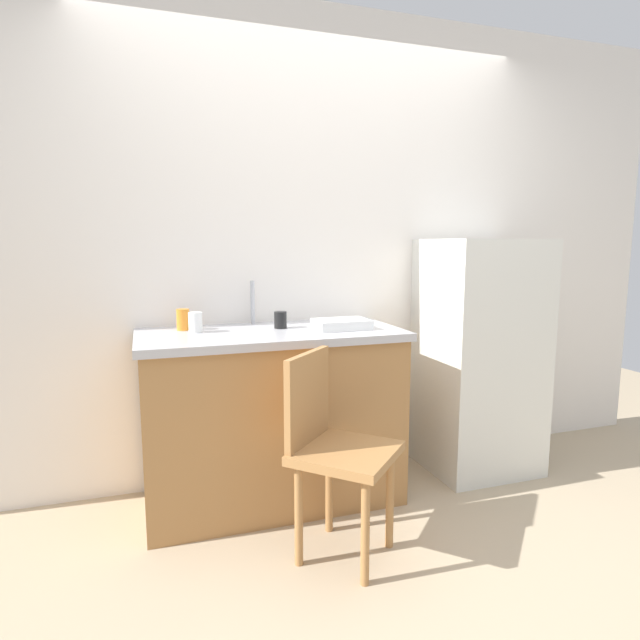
{
  "coord_description": "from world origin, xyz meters",
  "views": [
    {
      "loc": [
        -0.95,
        -1.96,
        1.36
      ],
      "look_at": [
        -0.08,
        0.6,
        0.96
      ],
      "focal_mm": 29.66,
      "sensor_mm": 36.0,
      "label": 1
    }
  ],
  "objects_px": {
    "refrigerator": "(479,356)",
    "cup_black": "(280,320)",
    "chair": "(333,444)",
    "dish_tray": "(341,324)",
    "cup_white": "(195,322)",
    "cup_orange": "(183,320)"
  },
  "relations": [
    {
      "from": "dish_tray",
      "to": "refrigerator",
      "type": "bearing_deg",
      "value": 5.05
    },
    {
      "from": "cup_orange",
      "to": "chair",
      "type": "bearing_deg",
      "value": -52.67
    },
    {
      "from": "cup_black",
      "to": "cup_orange",
      "type": "xyz_separation_m",
      "value": [
        -0.49,
        0.1,
        0.01
      ]
    },
    {
      "from": "dish_tray",
      "to": "cup_white",
      "type": "height_order",
      "value": "cup_white"
    },
    {
      "from": "dish_tray",
      "to": "cup_black",
      "type": "height_order",
      "value": "cup_black"
    },
    {
      "from": "chair",
      "to": "dish_tray",
      "type": "bearing_deg",
      "value": 20.63
    },
    {
      "from": "cup_orange",
      "to": "refrigerator",
      "type": "bearing_deg",
      "value": -4.88
    },
    {
      "from": "refrigerator",
      "to": "cup_white",
      "type": "xyz_separation_m",
      "value": [
        -1.65,
        0.05,
        0.27
      ]
    },
    {
      "from": "refrigerator",
      "to": "dish_tray",
      "type": "distance_m",
      "value": 0.95
    },
    {
      "from": "cup_black",
      "to": "refrigerator",
      "type": "bearing_deg",
      "value": -2.01
    },
    {
      "from": "refrigerator",
      "to": "chair",
      "type": "xyz_separation_m",
      "value": [
        -1.14,
        -0.59,
        -0.19
      ]
    },
    {
      "from": "refrigerator",
      "to": "dish_tray",
      "type": "bearing_deg",
      "value": -174.95
    },
    {
      "from": "cup_orange",
      "to": "cup_white",
      "type": "bearing_deg",
      "value": -60.82
    },
    {
      "from": "dish_tray",
      "to": "cup_white",
      "type": "bearing_deg",
      "value": 169.93
    },
    {
      "from": "refrigerator",
      "to": "cup_black",
      "type": "distance_m",
      "value": 1.24
    },
    {
      "from": "chair",
      "to": "cup_white",
      "type": "bearing_deg",
      "value": 83.4
    },
    {
      "from": "dish_tray",
      "to": "cup_black",
      "type": "xyz_separation_m",
      "value": [
        -0.3,
        0.12,
        0.02
      ]
    },
    {
      "from": "chair",
      "to": "cup_white",
      "type": "distance_m",
      "value": 0.94
    },
    {
      "from": "cup_black",
      "to": "cup_orange",
      "type": "height_order",
      "value": "cup_orange"
    },
    {
      "from": "dish_tray",
      "to": "cup_orange",
      "type": "height_order",
      "value": "cup_orange"
    },
    {
      "from": "cup_orange",
      "to": "dish_tray",
      "type": "bearing_deg",
      "value": -16.02
    },
    {
      "from": "cup_white",
      "to": "cup_orange",
      "type": "xyz_separation_m",
      "value": [
        -0.05,
        0.1,
        0.0
      ]
    }
  ]
}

